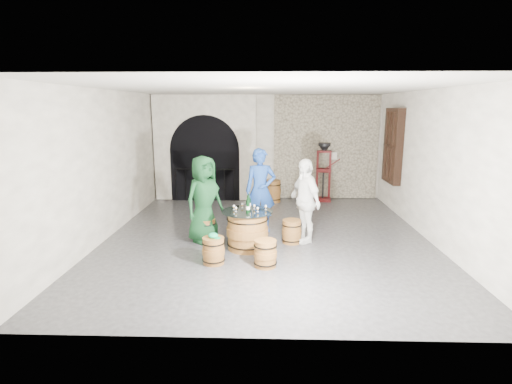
{
  "coord_description": "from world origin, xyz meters",
  "views": [
    {
      "loc": [
        0.03,
        -8.48,
        2.83
      ],
      "look_at": [
        -0.23,
        -0.16,
        1.05
      ],
      "focal_mm": 28.0,
      "sensor_mm": 36.0,
      "label": 1
    }
  ],
  "objects_px": {
    "barrel_table": "(247,230)",
    "barrel_stool_near_left": "(213,251)",
    "side_barrel": "(273,191)",
    "barrel_stool_left": "(206,230)",
    "person_green": "(204,199)",
    "person_blue": "(260,190)",
    "wine_bottle_right": "(249,203)",
    "barrel_stool_right": "(292,231)",
    "barrel_stool_far": "(258,223)",
    "wine_bottle_center": "(248,206)",
    "wine_bottle_left": "(248,205)",
    "person_white": "(305,201)",
    "corking_press": "(324,168)",
    "barrel_stool_near_right": "(265,253)"
  },
  "relations": [
    {
      "from": "barrel_stool_left",
      "to": "wine_bottle_left",
      "type": "xyz_separation_m",
      "value": [
        0.91,
        -0.43,
        0.67
      ]
    },
    {
      "from": "person_white",
      "to": "barrel_stool_left",
      "type": "bearing_deg",
      "value": -113.69
    },
    {
      "from": "side_barrel",
      "to": "barrel_stool_near_left",
      "type": "bearing_deg",
      "value": -103.04
    },
    {
      "from": "barrel_stool_near_right",
      "to": "wine_bottle_right",
      "type": "relative_size",
      "value": 1.53
    },
    {
      "from": "person_blue",
      "to": "side_barrel",
      "type": "bearing_deg",
      "value": 78.1
    },
    {
      "from": "barrel_stool_right",
      "to": "wine_bottle_right",
      "type": "relative_size",
      "value": 1.53
    },
    {
      "from": "person_white",
      "to": "side_barrel",
      "type": "distance_m",
      "value": 3.71
    },
    {
      "from": "barrel_stool_right",
      "to": "wine_bottle_left",
      "type": "relative_size",
      "value": 1.53
    },
    {
      "from": "barrel_stool_far",
      "to": "barrel_stool_near_right",
      "type": "xyz_separation_m",
      "value": [
        0.18,
        -1.91,
        0.0
      ]
    },
    {
      "from": "barrel_stool_near_left",
      "to": "person_green",
      "type": "xyz_separation_m",
      "value": [
        -0.35,
        1.24,
        0.68
      ]
    },
    {
      "from": "wine_bottle_center",
      "to": "side_barrel",
      "type": "xyz_separation_m",
      "value": [
        0.54,
        4.26,
        -0.59
      ]
    },
    {
      "from": "wine_bottle_center",
      "to": "corking_press",
      "type": "distance_m",
      "value": 4.89
    },
    {
      "from": "wine_bottle_center",
      "to": "side_barrel",
      "type": "distance_m",
      "value": 4.33
    },
    {
      "from": "barrel_stool_near_left",
      "to": "person_blue",
      "type": "distance_m",
      "value": 2.3
    },
    {
      "from": "barrel_table",
      "to": "wine_bottle_center",
      "type": "relative_size",
      "value": 3.16
    },
    {
      "from": "person_green",
      "to": "person_blue",
      "type": "relative_size",
      "value": 0.96
    },
    {
      "from": "person_green",
      "to": "wine_bottle_left",
      "type": "bearing_deg",
      "value": -72.84
    },
    {
      "from": "person_white",
      "to": "wine_bottle_center",
      "type": "relative_size",
      "value": 5.49
    },
    {
      "from": "barrel_stool_right",
      "to": "side_barrel",
      "type": "bearing_deg",
      "value": 95.53
    },
    {
      "from": "barrel_stool_near_left",
      "to": "barrel_table",
      "type": "bearing_deg",
      "value": 54.27
    },
    {
      "from": "side_barrel",
      "to": "barrel_stool_far",
      "type": "bearing_deg",
      "value": -96.67
    },
    {
      "from": "wine_bottle_left",
      "to": "wine_bottle_right",
      "type": "height_order",
      "value": "same"
    },
    {
      "from": "person_blue",
      "to": "wine_bottle_right",
      "type": "relative_size",
      "value": 5.91
    },
    {
      "from": "barrel_stool_far",
      "to": "wine_bottle_center",
      "type": "distance_m",
      "value": 1.32
    },
    {
      "from": "barrel_table",
      "to": "wine_bottle_center",
      "type": "height_order",
      "value": "wine_bottle_center"
    },
    {
      "from": "barrel_stool_right",
      "to": "person_white",
      "type": "height_order",
      "value": "person_white"
    },
    {
      "from": "barrel_stool_left",
      "to": "wine_bottle_center",
      "type": "bearing_deg",
      "value": -30.97
    },
    {
      "from": "barrel_table",
      "to": "barrel_stool_near_left",
      "type": "bearing_deg",
      "value": -125.73
    },
    {
      "from": "barrel_stool_left",
      "to": "barrel_stool_far",
      "type": "relative_size",
      "value": 1.0
    },
    {
      "from": "barrel_stool_right",
      "to": "side_barrel",
      "type": "distance_m",
      "value": 3.75
    },
    {
      "from": "person_green",
      "to": "person_white",
      "type": "height_order",
      "value": "person_green"
    },
    {
      "from": "person_green",
      "to": "wine_bottle_right",
      "type": "bearing_deg",
      "value": -64.92
    },
    {
      "from": "barrel_table",
      "to": "wine_bottle_right",
      "type": "distance_m",
      "value": 0.55
    },
    {
      "from": "person_blue",
      "to": "barrel_stool_near_left",
      "type": "bearing_deg",
      "value": -117.65
    },
    {
      "from": "barrel_stool_far",
      "to": "side_barrel",
      "type": "relative_size",
      "value": 0.75
    },
    {
      "from": "barrel_stool_left",
      "to": "wine_bottle_center",
      "type": "relative_size",
      "value": 1.53
    },
    {
      "from": "barrel_stool_left",
      "to": "person_green",
      "type": "xyz_separation_m",
      "value": [
        -0.03,
        0.01,
        0.68
      ]
    },
    {
      "from": "barrel_stool_far",
      "to": "barrel_stool_near_right",
      "type": "distance_m",
      "value": 1.91
    },
    {
      "from": "barrel_stool_left",
      "to": "side_barrel",
      "type": "height_order",
      "value": "side_barrel"
    },
    {
      "from": "barrel_stool_left",
      "to": "barrel_stool_near_left",
      "type": "bearing_deg",
      "value": -75.25
    },
    {
      "from": "barrel_stool_far",
      "to": "person_green",
      "type": "height_order",
      "value": "person_green"
    },
    {
      "from": "barrel_table",
      "to": "person_blue",
      "type": "height_order",
      "value": "person_blue"
    },
    {
      "from": "barrel_stool_near_left",
      "to": "barrel_stool_left",
      "type": "bearing_deg",
      "value": 104.75
    },
    {
      "from": "barrel_stool_far",
      "to": "wine_bottle_left",
      "type": "bearing_deg",
      "value": -100.48
    },
    {
      "from": "barrel_stool_left",
      "to": "corking_press",
      "type": "distance_m",
      "value": 4.96
    },
    {
      "from": "person_blue",
      "to": "wine_bottle_center",
      "type": "xyz_separation_m",
      "value": [
        -0.22,
        -1.35,
        -0.04
      ]
    },
    {
      "from": "barrel_stool_near_left",
      "to": "wine_bottle_right",
      "type": "xyz_separation_m",
      "value": [
        0.61,
        0.94,
        0.67
      ]
    },
    {
      "from": "barrel_table",
      "to": "side_barrel",
      "type": "bearing_deg",
      "value": 82.28
    },
    {
      "from": "barrel_stool_right",
      "to": "person_green",
      "type": "distance_m",
      "value": 1.98
    },
    {
      "from": "barrel_stool_near_right",
      "to": "corking_press",
      "type": "bearing_deg",
      "value": 71.77
    }
  ]
}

